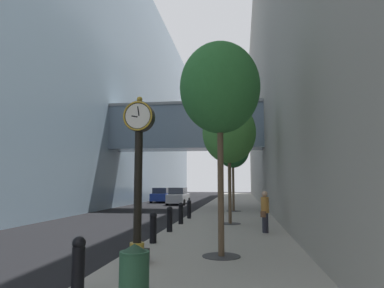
{
  "coord_description": "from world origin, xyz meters",
  "views": [
    {
      "loc": [
        3.49,
        -2.77,
        2.25
      ],
      "look_at": [
        0.81,
        16.2,
        4.39
      ],
      "focal_mm": 32.51,
      "sensor_mm": 36.0,
      "label": 1
    }
  ],
  "objects_px": {
    "bollard_sixth": "(189,209)",
    "bollard_fifth": "(181,213)",
    "bollard_fourth": "(170,218)",
    "pedestrian_walking": "(265,211)",
    "bollard_nearest": "(78,264)",
    "bollard_third": "(153,227)",
    "street_clock": "(138,170)",
    "trash_bin": "(134,274)",
    "street_tree_mid_far": "(233,149)",
    "street_tree_near": "(220,89)",
    "street_tree_mid_near": "(229,133)",
    "car_blue_near": "(162,195)",
    "car_white_mid": "(178,196)"
  },
  "relations": [
    {
      "from": "bollard_sixth",
      "to": "bollard_fifth",
      "type": "bearing_deg",
      "value": -90.0
    },
    {
      "from": "bollard_fourth",
      "to": "pedestrian_walking",
      "type": "distance_m",
      "value": 4.11
    },
    {
      "from": "bollard_nearest",
      "to": "bollard_fourth",
      "type": "relative_size",
      "value": 1.0
    },
    {
      "from": "bollard_nearest",
      "to": "bollard_third",
      "type": "xyz_separation_m",
      "value": [
        0.0,
        5.71,
        0.0
      ]
    },
    {
      "from": "street_clock",
      "to": "bollard_third",
      "type": "distance_m",
      "value": 3.61
    },
    {
      "from": "bollard_third",
      "to": "trash_bin",
      "type": "height_order",
      "value": "bollard_third"
    },
    {
      "from": "street_clock",
      "to": "street_tree_mid_far",
      "type": "distance_m",
      "value": 17.56
    },
    {
      "from": "bollard_fifth",
      "to": "trash_bin",
      "type": "height_order",
      "value": "bollard_fifth"
    },
    {
      "from": "bollard_nearest",
      "to": "street_tree_near",
      "type": "relative_size",
      "value": 0.17
    },
    {
      "from": "street_tree_mid_near",
      "to": "street_tree_mid_far",
      "type": "distance_m",
      "value": 8.06
    },
    {
      "from": "street_tree_mid_near",
      "to": "trash_bin",
      "type": "height_order",
      "value": "street_tree_mid_near"
    },
    {
      "from": "car_blue_near",
      "to": "bollard_nearest",
      "type": "bearing_deg",
      "value": -79.74
    },
    {
      "from": "bollard_fourth",
      "to": "street_tree_mid_near",
      "type": "height_order",
      "value": "street_tree_mid_near"
    },
    {
      "from": "bollard_fifth",
      "to": "car_blue_near",
      "type": "bearing_deg",
      "value": 105.48
    },
    {
      "from": "pedestrian_walking",
      "to": "car_white_mid",
      "type": "relative_size",
      "value": 0.37
    },
    {
      "from": "bollard_fourth",
      "to": "pedestrian_walking",
      "type": "height_order",
      "value": "pedestrian_walking"
    },
    {
      "from": "bollard_fourth",
      "to": "car_blue_near",
      "type": "height_order",
      "value": "car_blue_near"
    },
    {
      "from": "car_white_mid",
      "to": "pedestrian_walking",
      "type": "bearing_deg",
      "value": -70.06
    },
    {
      "from": "street_tree_near",
      "to": "bollard_sixth",
      "type": "bearing_deg",
      "value": 103.46
    },
    {
      "from": "bollard_fourth",
      "to": "street_tree_mid_far",
      "type": "relative_size",
      "value": 0.18
    },
    {
      "from": "bollard_third",
      "to": "pedestrian_walking",
      "type": "bearing_deg",
      "value": 37.38
    },
    {
      "from": "bollard_fourth",
      "to": "pedestrian_walking",
      "type": "relative_size",
      "value": 0.62
    },
    {
      "from": "bollard_fifth",
      "to": "street_tree_mid_near",
      "type": "bearing_deg",
      "value": 10.27
    },
    {
      "from": "bollard_nearest",
      "to": "trash_bin",
      "type": "xyz_separation_m",
      "value": [
        1.24,
        -0.44,
        -0.03
      ]
    },
    {
      "from": "bollard_nearest",
      "to": "street_tree_mid_near",
      "type": "relative_size",
      "value": 0.17
    },
    {
      "from": "bollard_sixth",
      "to": "street_tree_mid_near",
      "type": "xyz_separation_m",
      "value": [
        2.5,
        -2.4,
        4.17
      ]
    },
    {
      "from": "bollard_nearest",
      "to": "street_tree_mid_far",
      "type": "relative_size",
      "value": 0.18
    },
    {
      "from": "street_clock",
      "to": "trash_bin",
      "type": "height_order",
      "value": "street_clock"
    },
    {
      "from": "car_white_mid",
      "to": "bollard_nearest",
      "type": "bearing_deg",
      "value": -83.38
    },
    {
      "from": "bollard_third",
      "to": "bollard_fifth",
      "type": "height_order",
      "value": "same"
    },
    {
      "from": "street_clock",
      "to": "bollard_fourth",
      "type": "distance_m",
      "value": 6.22
    },
    {
      "from": "street_tree_mid_far",
      "to": "car_blue_near",
      "type": "xyz_separation_m",
      "value": [
        -8.48,
        13.05,
        -3.98
      ]
    },
    {
      "from": "street_tree_mid_far",
      "to": "car_white_mid",
      "type": "distance_m",
      "value": 11.95
    },
    {
      "from": "bollard_nearest",
      "to": "car_blue_near",
      "type": "bearing_deg",
      "value": 100.26
    },
    {
      "from": "street_tree_mid_near",
      "to": "street_tree_near",
      "type": "bearing_deg",
      "value": -90.0
    },
    {
      "from": "bollard_nearest",
      "to": "car_white_mid",
      "type": "relative_size",
      "value": 0.23
    },
    {
      "from": "bollard_third",
      "to": "street_tree_mid_far",
      "type": "bearing_deg",
      "value": 80.02
    },
    {
      "from": "trash_bin",
      "to": "street_tree_near",
      "type": "bearing_deg",
      "value": 73.5
    },
    {
      "from": "bollard_nearest",
      "to": "trash_bin",
      "type": "bearing_deg",
      "value": -19.57
    },
    {
      "from": "street_tree_mid_near",
      "to": "bollard_third",
      "type": "bearing_deg",
      "value": -112.1
    },
    {
      "from": "bollard_nearest",
      "to": "street_tree_mid_near",
      "type": "distance_m",
      "value": 12.84
    },
    {
      "from": "pedestrian_walking",
      "to": "car_blue_near",
      "type": "distance_m",
      "value": 26.18
    },
    {
      "from": "trash_bin",
      "to": "car_blue_near",
      "type": "distance_m",
      "value": 34.21
    },
    {
      "from": "street_tree_near",
      "to": "trash_bin",
      "type": "bearing_deg",
      "value": -106.5
    },
    {
      "from": "bollard_fifth",
      "to": "pedestrian_walking",
      "type": "relative_size",
      "value": 0.62
    },
    {
      "from": "bollard_fifth",
      "to": "street_tree_near",
      "type": "distance_m",
      "value": 9.13
    },
    {
      "from": "trash_bin",
      "to": "car_white_mid",
      "type": "bearing_deg",
      "value": 98.86
    },
    {
      "from": "car_blue_near",
      "to": "bollard_fifth",
      "type": "bearing_deg",
      "value": -74.52
    },
    {
      "from": "bollard_nearest",
      "to": "car_white_mid",
      "type": "xyz_separation_m",
      "value": [
        -3.43,
        29.54,
        0.13
      ]
    },
    {
      "from": "street_tree_mid_near",
      "to": "car_white_mid",
      "type": "relative_size",
      "value": 1.36
    }
  ]
}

